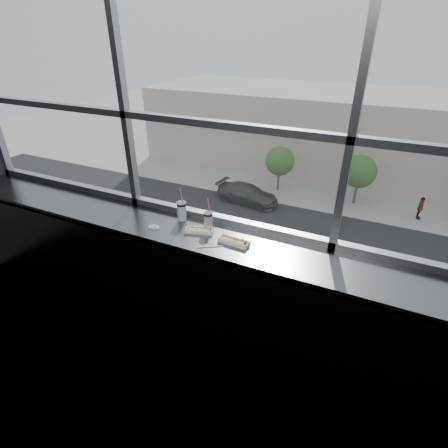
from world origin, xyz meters
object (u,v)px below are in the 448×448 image
at_px(hotdog_tray_right, 234,241).
at_px(loose_straw, 209,247).
at_px(pedestrian_c, 421,206).
at_px(car_far_a, 247,191).
at_px(tree_center, 360,172).
at_px(car_near_b, 243,243).
at_px(car_near_a, 163,223).
at_px(wrapper, 154,227).
at_px(soda_cup_right, 208,220).
at_px(tree_left, 280,161).
at_px(hotdog_tray_left, 200,230).
at_px(soda_cup_left, 182,210).
at_px(car_near_c, 327,263).

distance_m(hotdog_tray_right, loose_straw, 0.21).
relative_size(loose_straw, pedestrian_c, 0.10).
xyz_separation_m(car_far_a, tree_center, (8.69, 4.00, 1.86)).
distance_m(car_near_b, car_near_a, 6.51).
bearing_deg(wrapper, car_near_b, 109.12).
distance_m(pedestrian_c, tree_center, 5.54).
relative_size(soda_cup_right, tree_center, 0.07).
bearing_deg(pedestrian_c, tree_center, 81.03).
xyz_separation_m(wrapper, car_near_b, (-5.68, 16.37, -11.07)).
bearing_deg(car_near_b, pedestrian_c, -44.58).
bearing_deg(loose_straw, car_far_a, 80.27).
height_order(car_near_a, tree_left, tree_left).
distance_m(wrapper, tree_center, 29.80).
relative_size(hotdog_tray_left, car_near_a, 0.04).
bearing_deg(hotdog_tray_left, hotdog_tray_right, -23.55).
xyz_separation_m(soda_cup_left, car_far_a, (-8.76, 24.12, -11.04)).
xyz_separation_m(hotdog_tray_right, tree_left, (-7.79, 28.30, -9.23)).
relative_size(wrapper, car_near_a, 0.02).
relative_size(hotdog_tray_right, car_far_a, 0.04).
xyz_separation_m(soda_cup_left, soda_cup_right, (0.31, -0.05, -0.01)).
bearing_deg(tree_center, loose_straw, -88.95).
distance_m(soda_cup_right, tree_left, 30.59).
height_order(hotdog_tray_right, car_near_a, hotdog_tray_right).
distance_m(car_near_b, tree_center, 13.45).
bearing_deg(car_near_c, pedestrian_c, -29.03).
xyz_separation_m(soda_cup_right, wrapper, (-0.45, -0.20, -0.08)).
height_order(soda_cup_right, car_near_c, soda_cup_right).
bearing_deg(pedestrian_c, car_far_a, 102.94).
bearing_deg(soda_cup_left, soda_cup_right, -8.65).
distance_m(car_far_a, car_near_c, 11.71).
relative_size(wrapper, car_far_a, 0.02).
height_order(car_near_b, car_near_c, car_near_c).
relative_size(loose_straw, wrapper, 2.06).
height_order(car_near_b, tree_center, tree_center).
bearing_deg(soda_cup_right, pedestrian_c, 80.06).
bearing_deg(car_near_b, car_near_a, 89.74).
xyz_separation_m(hotdog_tray_right, soda_cup_left, (-0.62, 0.18, 0.07)).
xyz_separation_m(hotdog_tray_right, car_near_b, (-6.44, 16.30, -11.08)).
relative_size(wrapper, pedestrian_c, 0.05).
bearing_deg(soda_cup_left, tree_center, 90.13).
height_order(hotdog_tray_right, tree_left, hotdog_tray_right).
bearing_deg(wrapper, car_far_a, 109.45).
relative_size(hotdog_tray_left, wrapper, 2.43).
relative_size(car_near_a, tree_left, 1.37).
height_order(car_near_c, pedestrian_c, pedestrian_c).
relative_size(hotdog_tray_left, soda_cup_right, 0.82).
bearing_deg(hotdog_tray_right, wrapper, -170.44).
bearing_deg(car_near_b, tree_center, -25.89).
relative_size(soda_cup_left, tree_left, 0.08).
bearing_deg(wrapper, car_near_c, 90.21).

